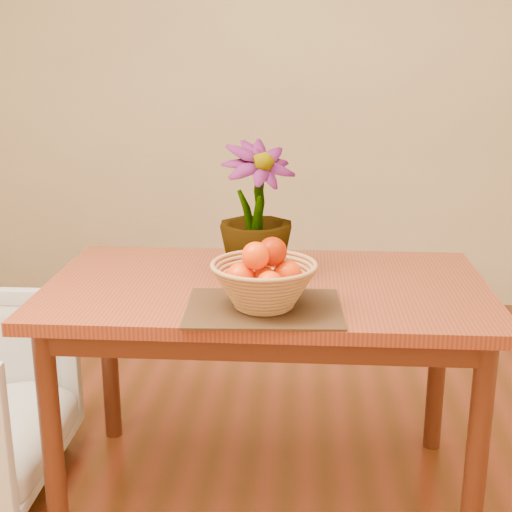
{
  "coord_description": "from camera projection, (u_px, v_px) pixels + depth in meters",
  "views": [
    {
      "loc": [
        0.11,
        -1.85,
        1.46
      ],
      "look_at": [
        -0.02,
        0.13,
        0.89
      ],
      "focal_mm": 50.0,
      "sensor_mm": 36.0,
      "label": 1
    }
  ],
  "objects": [
    {
      "name": "wicker_basket",
      "position": [
        264.0,
        287.0,
        2.02
      ],
      "size": [
        0.3,
        0.3,
        0.12
      ],
      "color": "#A56F44",
      "rests_on": "placemat"
    },
    {
      "name": "orange_pile",
      "position": [
        265.0,
        267.0,
        2.0
      ],
      "size": [
        0.21,
        0.21,
        0.15
      ],
      "rotation": [
        0.0,
        0.0,
        -0.32
      ],
      "color": "#F84104",
      "rests_on": "wicker_basket"
    },
    {
      "name": "table",
      "position": [
        267.0,
        309.0,
        2.29
      ],
      "size": [
        1.4,
        0.8,
        0.75
      ],
      "color": "maroon",
      "rests_on": "floor"
    },
    {
      "name": "wall_back",
      "position": [
        286.0,
        72.0,
        3.97
      ],
      "size": [
        4.0,
        0.02,
        2.7
      ],
      "primitive_type": "cube",
      "color": "#FFEEC2",
      "rests_on": "floor"
    },
    {
      "name": "placemat",
      "position": [
        264.0,
        308.0,
        2.03
      ],
      "size": [
        0.46,
        0.35,
        0.01
      ],
      "primitive_type": "cube",
      "rotation": [
        0.0,
        0.0,
        0.05
      ],
      "color": "#382414",
      "rests_on": "table"
    },
    {
      "name": "potted_plant",
      "position": [
        256.0,
        210.0,
        2.28
      ],
      "size": [
        0.34,
        0.34,
        0.44
      ],
      "primitive_type": "imported",
      "rotation": [
        0.0,
        0.0,
        0.55
      ],
      "color": "#174915",
      "rests_on": "table"
    }
  ]
}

